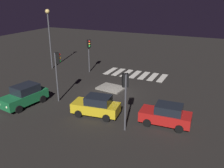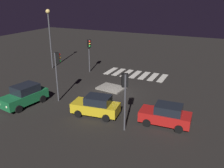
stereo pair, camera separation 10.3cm
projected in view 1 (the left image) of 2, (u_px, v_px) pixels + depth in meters
name	position (u px, v px, depth m)	size (l,w,h in m)	color
ground_plane	(112.00, 93.00, 24.74)	(80.00, 80.00, 0.00)	black
traffic_island	(111.00, 88.00, 25.87)	(2.97, 2.38, 0.18)	gray
car_green	(24.00, 96.00, 21.84)	(2.47, 4.43, 1.85)	#196B38
car_red	(166.00, 115.00, 18.50)	(3.96, 1.99, 1.69)	red
car_yellow	(96.00, 106.00, 19.99)	(4.07, 2.23, 1.71)	gold
traffic_light_north	(57.00, 65.00, 21.80)	(0.54, 0.54, 4.62)	#47474C
traffic_light_west	(125.00, 88.00, 17.04)	(0.54, 0.53, 4.33)	#47474C
traffic_light_east	(89.00, 48.00, 30.32)	(0.53, 0.54, 4.22)	#47474C
street_lamp	(49.00, 29.00, 31.35)	(0.56, 0.56, 7.73)	#47474C
crosswalk_near	(135.00, 74.00, 30.57)	(7.60, 3.20, 0.02)	silver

